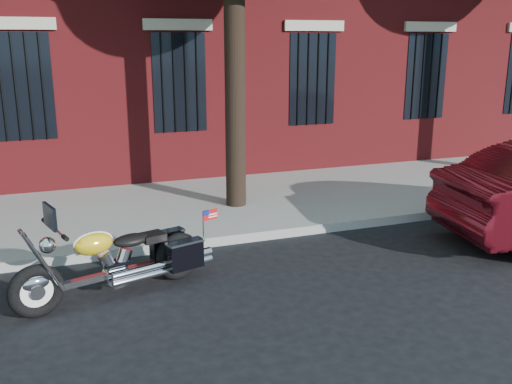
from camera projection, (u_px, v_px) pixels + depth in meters
name	position (u px, v px, depth m)	size (l,w,h in m)	color
ground	(268.00, 276.00, 7.65)	(120.00, 120.00, 0.00)	black
curb	(236.00, 238.00, 8.88)	(40.00, 0.16, 0.15)	gray
sidewalk	(205.00, 206.00, 10.59)	(40.00, 3.60, 0.15)	gray
motorcycle	(122.00, 262.00, 6.98)	(2.56, 1.16, 1.29)	black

